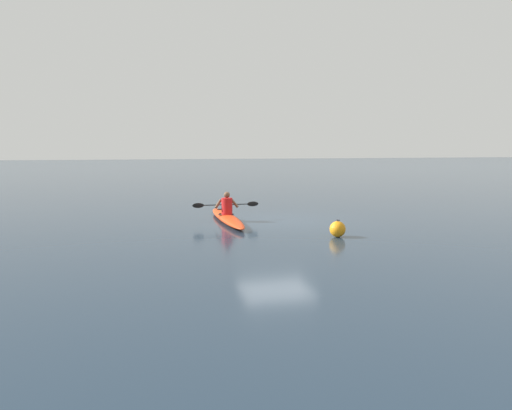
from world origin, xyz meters
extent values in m
plane|color=#1E2D3D|center=(0.00, 0.00, 0.00)|extent=(160.00, 160.00, 0.00)
ellipsoid|color=red|center=(1.67, -0.29, 0.12)|extent=(0.66, 4.83, 0.24)
torus|color=black|center=(1.67, -0.45, 0.22)|extent=(0.54, 0.54, 0.04)
cylinder|color=black|center=(1.69, -1.73, 0.23)|extent=(0.18, 0.18, 0.02)
cylinder|color=red|center=(1.67, -0.29, 0.52)|extent=(0.37, 0.37, 0.56)
sphere|color=brown|center=(1.67, -0.29, 0.91)|extent=(0.21, 0.21, 0.21)
cylinder|color=black|center=(1.67, -0.49, 0.55)|extent=(1.92, 0.06, 0.03)
ellipsoid|color=black|center=(2.63, -0.47, 0.55)|extent=(0.40, 0.05, 0.17)
ellipsoid|color=black|center=(0.71, -0.50, 0.55)|extent=(0.40, 0.05, 0.17)
cylinder|color=brown|center=(1.95, -0.36, 0.60)|extent=(0.27, 0.22, 0.34)
cylinder|color=brown|center=(1.38, -0.37, 0.60)|extent=(0.27, 0.22, 0.34)
sphere|color=orange|center=(-0.88, 3.29, 0.23)|extent=(0.45, 0.45, 0.45)
torus|color=#333338|center=(-0.88, 3.29, 0.48)|extent=(0.12, 0.12, 0.02)
camera|label=1|loc=(4.52, 16.05, 2.57)|focal=34.35mm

